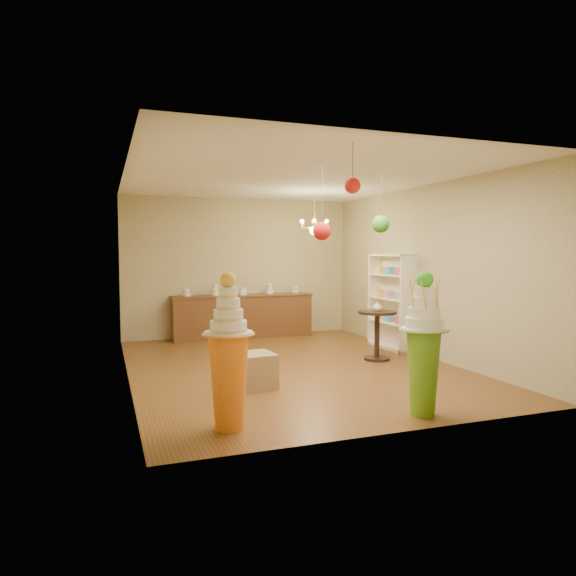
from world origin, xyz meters
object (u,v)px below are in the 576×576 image
object	(u,v)px
pedestal_orange	(229,367)
round_table	(377,328)
pedestal_green	(423,354)
sideboard	(243,315)

from	to	relation	value
pedestal_orange	round_table	bearing A→B (deg)	38.25
pedestal_green	round_table	world-z (taller)	pedestal_green
round_table	pedestal_orange	bearing A→B (deg)	-141.75
sideboard	round_table	bearing A→B (deg)	-62.80
pedestal_orange	round_table	distance (m)	4.03
pedestal_green	sideboard	world-z (taller)	pedestal_green
pedestal_orange	round_table	xyz separation A→B (m)	(3.17, 2.50, -0.11)
pedestal_orange	sideboard	bearing A→B (deg)	73.73
pedestal_orange	sideboard	distance (m)	5.75
pedestal_green	pedestal_orange	xyz separation A→B (m)	(-2.16, 0.30, -0.05)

